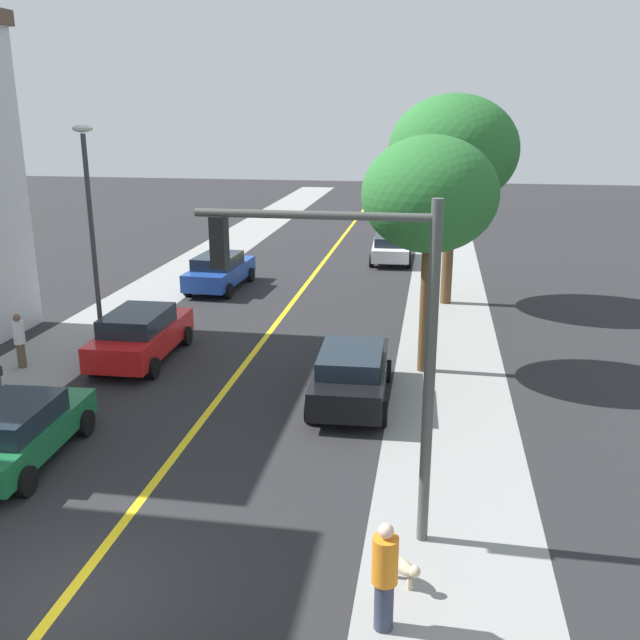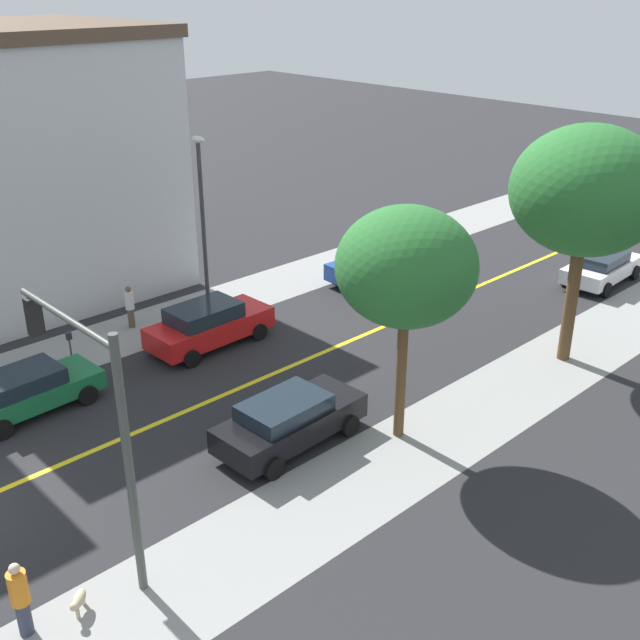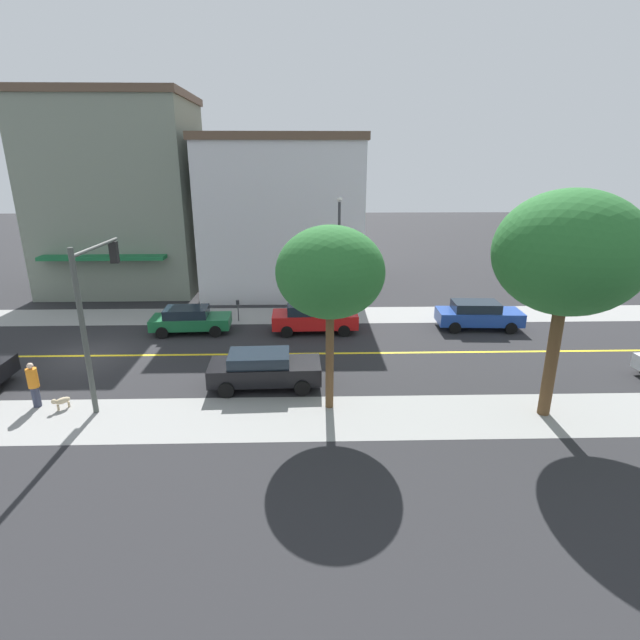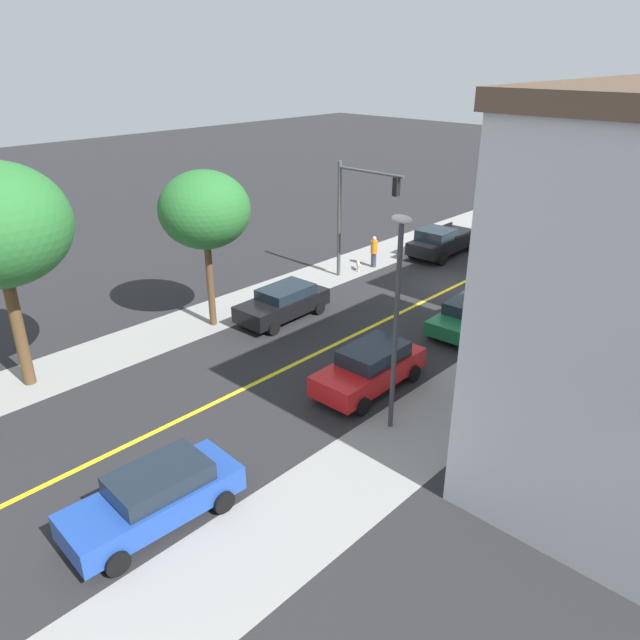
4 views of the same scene
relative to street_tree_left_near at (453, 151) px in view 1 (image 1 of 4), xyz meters
The scene contains 15 objects.
ground_plane 21.46m from the street_tree_left_near, 107.59° to the right, with size 140.00×140.00×0.00m, color #262628.
road_centerline_stripe 21.46m from the street_tree_left_near, 107.59° to the right, with size 0.20×126.00×0.00m, color yellow.
street_tree_left_near is the anchor object (origin of this frame).
street_tree_right_corner 8.12m from the street_tree_left_near, 95.31° to the right, with size 3.90×3.90×6.98m.
parking_meter 18.13m from the street_tree_left_near, 131.52° to the right, with size 0.12×0.18×1.29m.
traffic_light_mast 17.12m from the street_tree_left_near, 95.92° to the right, with size 4.16×0.32×6.27m.
street_lamp 13.72m from the street_tree_left_near, 148.83° to the right, with size 0.70×0.36×7.18m.
red_sedan_left_curb 13.83m from the street_tree_left_near, 138.23° to the right, with size 2.17×4.73×1.64m.
blue_sedan_left_curb 11.19m from the street_tree_left_near, behind, with size 2.22×4.75×1.56m.
black_sedan_right_curb 12.23m from the street_tree_left_near, 103.68° to the right, with size 2.20×4.69×1.52m.
green_sedan_left_curb 18.88m from the street_tree_left_near, 121.85° to the right, with size 2.15×4.36×1.43m.
white_sedan_right_curb 9.83m from the street_tree_left_near, 109.61° to the left, with size 2.24×4.44×1.41m.
pedestrian_orange_shirt 20.08m from the street_tree_left_near, 93.13° to the right, with size 0.40×0.40×1.82m.
pedestrian_white_shirt 17.02m from the street_tree_left_near, 142.87° to the right, with size 0.34×0.34×1.70m.
small_dog 19.21m from the street_tree_left_near, 92.51° to the right, with size 0.60×0.59×0.51m.
Camera 1 is at (5.66, -8.79, 7.63)m, focal length 39.53 mm.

